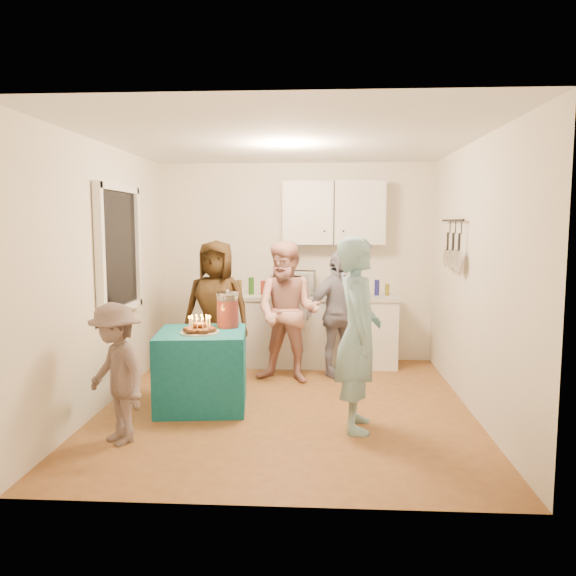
# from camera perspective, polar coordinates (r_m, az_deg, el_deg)

# --- Properties ---
(floor) EXTENTS (4.00, 4.00, 0.00)m
(floor) POSITION_cam_1_polar(r_m,az_deg,el_deg) (5.73, -0.21, -11.92)
(floor) COLOR brown
(floor) RESTS_ON ground
(ceiling) EXTENTS (4.00, 4.00, 0.00)m
(ceiling) POSITION_cam_1_polar(r_m,az_deg,el_deg) (5.49, -0.22, 14.79)
(ceiling) COLOR white
(ceiling) RESTS_ON floor
(back_wall) EXTENTS (3.60, 3.60, 0.00)m
(back_wall) POSITION_cam_1_polar(r_m,az_deg,el_deg) (7.45, 0.74, 2.60)
(back_wall) COLOR silver
(back_wall) RESTS_ON floor
(left_wall) EXTENTS (4.00, 4.00, 0.00)m
(left_wall) POSITION_cam_1_polar(r_m,az_deg,el_deg) (5.85, -18.10, 1.19)
(left_wall) COLOR silver
(left_wall) RESTS_ON floor
(right_wall) EXTENTS (4.00, 4.00, 0.00)m
(right_wall) POSITION_cam_1_polar(r_m,az_deg,el_deg) (5.64, 18.37, 0.99)
(right_wall) COLOR silver
(right_wall) RESTS_ON floor
(window_night) EXTENTS (0.04, 1.00, 1.20)m
(window_night) POSITION_cam_1_polar(r_m,az_deg,el_deg) (6.10, -16.90, 3.79)
(window_night) COLOR black
(window_night) RESTS_ON left_wall
(counter) EXTENTS (2.20, 0.58, 0.86)m
(counter) POSITION_cam_1_polar(r_m,az_deg,el_deg) (7.26, 2.21, -4.45)
(counter) COLOR white
(counter) RESTS_ON floor
(countertop) EXTENTS (2.24, 0.62, 0.05)m
(countertop) POSITION_cam_1_polar(r_m,az_deg,el_deg) (7.18, 2.22, -0.88)
(countertop) COLOR beige
(countertop) RESTS_ON counter
(upper_cabinet) EXTENTS (1.30, 0.30, 0.80)m
(upper_cabinet) POSITION_cam_1_polar(r_m,az_deg,el_deg) (7.27, 4.67, 7.60)
(upper_cabinet) COLOR white
(upper_cabinet) RESTS_ON back_wall
(pot_rack) EXTENTS (0.12, 1.00, 0.60)m
(pot_rack) POSITION_cam_1_polar(r_m,az_deg,el_deg) (6.28, 16.11, 4.34)
(pot_rack) COLOR black
(pot_rack) RESTS_ON right_wall
(microwave) EXTENTS (0.56, 0.39, 0.30)m
(microwave) POSITION_cam_1_polar(r_m,az_deg,el_deg) (7.17, 0.57, 0.51)
(microwave) COLOR white
(microwave) RESTS_ON countertop
(party_table) EXTENTS (0.94, 0.94, 0.76)m
(party_table) POSITION_cam_1_polar(r_m,az_deg,el_deg) (5.68, -8.73, -8.14)
(party_table) COLOR #105D6C
(party_table) RESTS_ON floor
(donut_cake) EXTENTS (0.38, 0.38, 0.18)m
(donut_cake) POSITION_cam_1_polar(r_m,az_deg,el_deg) (5.50, -8.97, -3.63)
(donut_cake) COLOR #381C0C
(donut_cake) RESTS_ON party_table
(punch_jar) EXTENTS (0.22, 0.22, 0.34)m
(punch_jar) POSITION_cam_1_polar(r_m,az_deg,el_deg) (5.75, -6.15, -2.33)
(punch_jar) COLOR red
(punch_jar) RESTS_ON party_table
(man_birthday) EXTENTS (0.41, 0.63, 1.70)m
(man_birthday) POSITION_cam_1_polar(r_m,az_deg,el_deg) (4.96, 7.13, -4.70)
(man_birthday) COLOR #87B6C4
(man_birthday) RESTS_ON floor
(woman_back_left) EXTENTS (0.84, 0.60, 1.62)m
(woman_back_left) POSITION_cam_1_polar(r_m,az_deg,el_deg) (6.63, -7.27, -2.19)
(woman_back_left) COLOR #4C3315
(woman_back_left) RESTS_ON floor
(woman_back_center) EXTENTS (0.92, 0.80, 1.62)m
(woman_back_center) POSITION_cam_1_polar(r_m,az_deg,el_deg) (6.41, -0.01, -2.46)
(woman_back_center) COLOR #CC6D6A
(woman_back_center) RESTS_ON floor
(woman_back_right) EXTENTS (0.93, 0.80, 1.50)m
(woman_back_right) POSITION_cam_1_polar(r_m,az_deg,el_deg) (6.70, 5.07, -2.61)
(woman_back_right) COLOR #131037
(woman_back_right) RESTS_ON floor
(child_near_left) EXTENTS (0.86, 0.83, 1.17)m
(child_near_left) POSITION_cam_1_polar(r_m,az_deg,el_deg) (4.88, -17.06, -8.30)
(child_near_left) COLOR #5C4B49
(child_near_left) RESTS_ON floor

